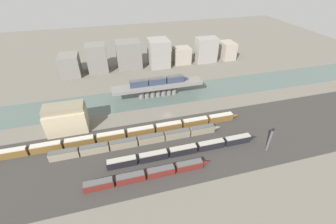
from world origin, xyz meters
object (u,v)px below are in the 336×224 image
at_px(train_on_bridge, 159,81).
at_px(signal_tower, 270,140).
at_px(train_yard_far, 140,141).
at_px(train_yard_outer, 129,133).
at_px(train_yard_mid, 186,150).
at_px(train_yard_near, 149,174).
at_px(warehouse_building, 66,118).

height_order(train_on_bridge, signal_tower, train_on_bridge).
bearing_deg(train_yard_far, signal_tower, -19.06).
bearing_deg(train_yard_outer, train_yard_mid, -38.36).
height_order(train_yard_near, train_yard_outer, train_yard_outer).
height_order(train_on_bridge, train_yard_near, train_on_bridge).
bearing_deg(train_yard_far, warehouse_building, 148.04).
distance_m(train_on_bridge, train_yard_outer, 40.08).
bearing_deg(train_yard_mid, train_yard_outer, 141.64).
bearing_deg(warehouse_building, train_yard_far, -31.96).
xyz_separation_m(train_yard_far, warehouse_building, (-31.57, 19.69, 4.49)).
distance_m(train_yard_outer, signal_tower, 61.35).
xyz_separation_m(train_on_bridge, train_yard_near, (-17.80, -58.09, -8.16)).
bearing_deg(warehouse_building, train_yard_mid, -31.65).
height_order(train_yard_near, train_yard_mid, train_yard_mid).
height_order(train_yard_outer, warehouse_building, warehouse_building).
height_order(train_yard_mid, train_yard_outer, train_yard_outer).
xyz_separation_m(train_on_bridge, train_yard_far, (-18.01, -39.02, -7.98)).
bearing_deg(train_yard_near, train_yard_outer, 99.50).
bearing_deg(train_yard_near, train_yard_far, 90.61).
distance_m(train_yard_near, train_yard_outer, 25.98).
distance_m(train_on_bridge, train_yard_near, 61.30).
bearing_deg(train_yard_near, warehouse_building, 129.34).
distance_m(warehouse_building, signal_tower, 91.69).
height_order(train_on_bridge, train_yard_outer, train_on_bridge).
height_order(train_on_bridge, warehouse_building, warehouse_building).
distance_m(train_yard_near, train_yard_mid, 19.38).
distance_m(train_yard_near, train_yard_far, 19.07).
xyz_separation_m(train_yard_far, signal_tower, (52.02, -17.97, 3.84)).
xyz_separation_m(train_on_bridge, train_yard_outer, (-22.09, -32.47, -8.03)).
relative_size(train_on_bridge, warehouse_building, 1.91).
bearing_deg(train_yard_mid, warehouse_building, 148.35).
distance_m(train_on_bridge, train_yard_mid, 50.33).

